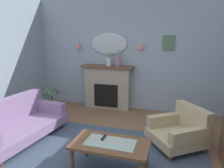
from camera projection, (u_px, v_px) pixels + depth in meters
name	position (u px, v px, depth m)	size (l,w,h in m)	color
wall_back	(137.00, 54.00, 5.38)	(6.39, 0.10, 2.89)	#8C9EB2
patterned_rug	(104.00, 161.00, 3.28)	(3.20, 2.40, 0.01)	#38475B
fireplace	(107.00, 87.00, 5.58)	(1.36, 0.36, 1.16)	gray
mantel_vase_right	(109.00, 59.00, 5.37)	(0.13, 0.13, 0.37)	silver
mantel_vase_centre	(118.00, 58.00, 5.29)	(0.11, 0.11, 0.41)	#9E6084
wall_mirror	(109.00, 44.00, 5.45)	(0.96, 0.06, 0.56)	#B2BCC6
wall_sconce_left	(78.00, 45.00, 5.66)	(0.14, 0.14, 0.14)	#D17066
wall_sconce_right	(141.00, 46.00, 5.18)	(0.14, 0.14, 0.14)	#D17066
framed_picture	(168.00, 43.00, 5.03)	(0.28, 0.03, 0.36)	#4C6B56
coffee_table	(110.00, 146.00, 2.99)	(1.10, 0.60, 0.45)	brown
tv_remote	(104.00, 138.00, 3.09)	(0.04, 0.16, 0.02)	black
floral_couch	(17.00, 123.00, 3.94)	(1.05, 1.79, 0.76)	gray
armchair_in_corner	(181.00, 130.00, 3.69)	(1.14, 1.13, 0.71)	tan
potted_plant_small_fern	(52.00, 98.00, 5.54)	(0.35, 0.36, 0.69)	silver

